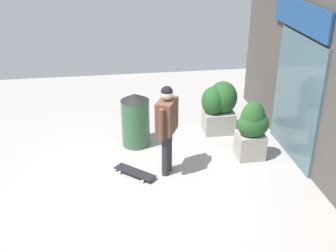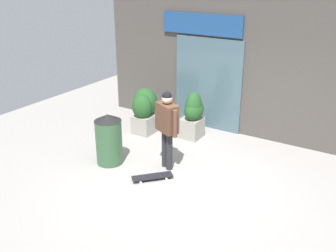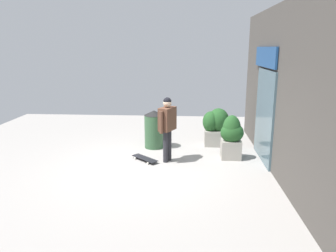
% 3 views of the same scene
% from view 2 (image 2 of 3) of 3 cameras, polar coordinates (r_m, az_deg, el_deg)
% --- Properties ---
extents(ground_plane, '(12.00, 12.00, 0.00)m').
position_cam_2_polar(ground_plane, '(7.54, 1.48, -8.17)').
color(ground_plane, '#9E9993').
extents(building_facade, '(7.39, 0.31, 3.70)m').
position_cam_2_polar(building_facade, '(9.38, 10.74, 9.60)').
color(building_facade, '#4C4742').
rests_on(building_facade, ground_plane).
extents(skateboarder, '(0.60, 0.44, 1.61)m').
position_cam_2_polar(skateboarder, '(7.66, -0.14, 0.52)').
color(skateboarder, '#28282D').
rests_on(skateboarder, ground_plane).
extents(skateboard, '(0.69, 0.72, 0.08)m').
position_cam_2_polar(skateboard, '(7.62, -2.28, -7.31)').
color(skateboard, black).
rests_on(skateboard, ground_plane).
extents(planter_box_left, '(0.49, 0.58, 1.14)m').
position_cam_2_polar(planter_box_left, '(9.23, 3.65, 1.66)').
color(planter_box_left, gray).
rests_on(planter_box_left, ground_plane).
extents(planter_box_right, '(0.60, 0.75, 1.08)m').
position_cam_2_polar(planter_box_right, '(9.58, -3.42, 2.62)').
color(planter_box_right, gray).
rests_on(planter_box_right, ground_plane).
extents(trash_bin, '(0.55, 0.55, 1.07)m').
position_cam_2_polar(trash_bin, '(8.12, -8.55, -1.86)').
color(trash_bin, '#335938').
rests_on(trash_bin, ground_plane).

